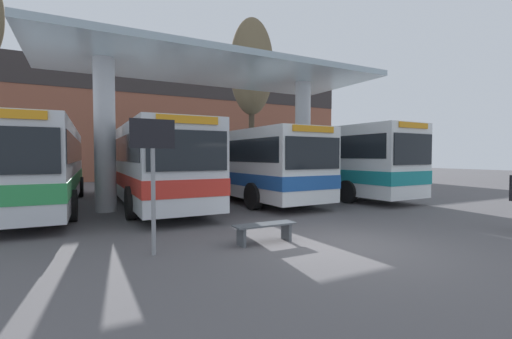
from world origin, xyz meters
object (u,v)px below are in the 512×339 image
Objects in this scene: transit_bus_left_bay at (43,163)px; poplar_tree_behind_left at (252,68)px; info_sign_platform at (153,158)px; transit_bus_center_bay at (149,162)px; transit_bus_far_right_bay at (316,159)px; transit_bus_right_bay at (243,162)px; waiting_bench_near_pillar at (265,229)px; parked_car_street at (266,167)px.

transit_bus_left_bay is 1.16× the size of poplar_tree_behind_left.
info_sign_platform is 16.01m from poplar_tree_behind_left.
transit_bus_far_right_bay is at bearing 178.33° from transit_bus_center_bay.
transit_bus_right_bay reaches higher than info_sign_platform.
poplar_tree_behind_left reaches higher than info_sign_platform.
transit_bus_far_right_bay is at bearing 177.93° from transit_bus_left_bay.
transit_bus_right_bay is 8.64m from waiting_bench_near_pillar.
transit_bus_right_bay is 8.01m from poplar_tree_behind_left.
poplar_tree_behind_left is (7.16, 4.20, 5.85)m from transit_bus_center_bay.
transit_bus_right_bay is at bearing -121.22° from poplar_tree_behind_left.
transit_bus_right_bay reaches higher than waiting_bench_near_pillar.
transit_bus_left_bay is 2.64× the size of parked_car_street.
transit_bus_far_right_bay is at bearing 46.27° from waiting_bench_near_pillar.
transit_bus_left_bay is 8.40m from transit_bus_right_bay.
info_sign_platform is at bearing 35.71° from transit_bus_far_right_bay.
info_sign_platform is (-10.19, -7.81, 0.12)m from transit_bus_far_right_bay.
transit_bus_far_right_bay is at bearing -69.89° from poplar_tree_behind_left.
transit_bus_center_bay is 7.96× the size of waiting_bench_near_pillar.
transit_bus_center_bay reaches higher than transit_bus_left_bay.
waiting_bench_near_pillar is 15.71m from poplar_tree_behind_left.
transit_bus_far_right_bay reaches higher than transit_bus_left_bay.
poplar_tree_behind_left is at bearing -71.63° from transit_bus_far_right_bay.
waiting_bench_near_pillar is 0.54× the size of info_sign_platform.
transit_bus_right_bay is 4.46m from transit_bus_far_right_bay.
transit_bus_center_bay is 4.37m from transit_bus_right_bay.
transit_bus_center_bay is at bearing -149.58° from poplar_tree_behind_left.
waiting_bench_near_pillar is (1.12, -8.32, -1.47)m from transit_bus_center_bay.
waiting_bench_near_pillar is 0.14× the size of poplar_tree_behind_left.
info_sign_platform is at bearing 80.46° from transit_bus_center_bay.
transit_bus_far_right_bay reaches higher than parked_car_street.
transit_bus_far_right_bay is at bearing 37.46° from info_sign_platform.
transit_bus_center_bay is 10.16m from poplar_tree_behind_left.
transit_bus_right_bay is at bearing 67.72° from waiting_bench_near_pillar.
transit_bus_center_bay is 1.00× the size of transit_bus_far_right_bay.
transit_bus_right_bay is 14.72m from parked_car_street.
parked_car_street is at bearing -108.69° from transit_bus_far_right_bay.
transit_bus_center_bay reaches higher than info_sign_platform.
transit_bus_left_bay is at bearing -6.12° from transit_bus_far_right_bay.
waiting_bench_near_pillar is at bearing 44.52° from transit_bus_far_right_bay.
transit_bus_center_bay is 17.20m from parked_car_street.
poplar_tree_behind_left is at bearing -123.22° from transit_bus_right_bay.
transit_bus_far_right_bay is 12.67m from parked_car_street.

